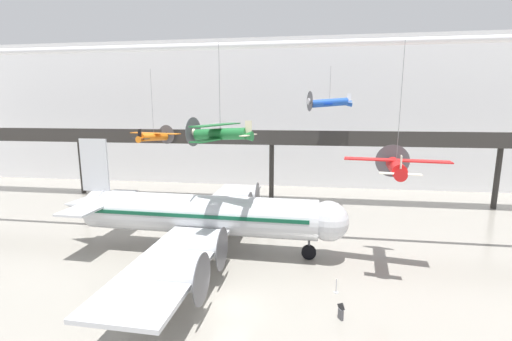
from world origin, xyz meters
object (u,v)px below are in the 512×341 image
suspended_plane_green_biplane (220,134)px  info_sign_pedestal (341,313)px  stanchion_barrier (336,288)px  suspended_plane_blue_trainer (329,103)px  suspended_plane_orange_highwing (154,137)px  suspended_plane_red_highwing (396,166)px  airliner_silver_main (199,215)px

suspended_plane_green_biplane → info_sign_pedestal: suspended_plane_green_biplane is taller
suspended_plane_green_biplane → stanchion_barrier: bearing=169.7°
suspended_plane_green_biplane → info_sign_pedestal: (9.62, -7.44, -10.82)m
suspended_plane_green_biplane → suspended_plane_blue_trainer: suspended_plane_blue_trainer is taller
suspended_plane_orange_highwing → suspended_plane_red_highwing: suspended_plane_orange_highwing is taller
airliner_silver_main → suspended_plane_orange_highwing: bearing=128.4°
suspended_plane_red_highwing → stanchion_barrier: suspended_plane_red_highwing is taller
stanchion_barrier → suspended_plane_green_biplane: bearing=156.6°
suspended_plane_red_highwing → info_sign_pedestal: suspended_plane_red_highwing is taller
airliner_silver_main → stanchion_barrier: (12.17, -5.72, -3.29)m
suspended_plane_orange_highwing → info_sign_pedestal: 33.60m
info_sign_pedestal → suspended_plane_blue_trainer: bearing=57.9°
suspended_plane_red_highwing → airliner_silver_main: bearing=93.6°
suspended_plane_green_biplane → stanchion_barrier: (9.61, -4.16, -10.95)m
stanchion_barrier → suspended_plane_orange_highwing: bearing=139.0°
suspended_plane_orange_highwing → info_sign_pedestal: bearing=-121.5°
suspended_plane_orange_highwing → stanchion_barrier: 31.47m
suspended_plane_orange_highwing → info_sign_pedestal: size_ratio=8.07×
suspended_plane_orange_highwing → suspended_plane_red_highwing: 31.37m
suspended_plane_orange_highwing → suspended_plane_blue_trainer: suspended_plane_blue_trainer is taller
stanchion_barrier → info_sign_pedestal: info_sign_pedestal is taller
suspended_plane_orange_highwing → stanchion_barrier: (22.69, -19.72, -9.30)m
airliner_silver_main → suspended_plane_red_highwing: bearing=-3.0°
suspended_plane_orange_highwing → suspended_plane_blue_trainer: (23.07, 1.75, 4.41)m
suspended_plane_green_biplane → suspended_plane_blue_trainer: 20.18m
airliner_silver_main → suspended_plane_orange_highwing: size_ratio=3.13×
suspended_plane_orange_highwing → suspended_plane_blue_trainer: 23.55m
suspended_plane_red_highwing → stanchion_barrier: bearing=141.4°
suspended_plane_blue_trainer → stanchion_barrier: bearing=72.6°
suspended_plane_blue_trainer → info_sign_pedestal: suspended_plane_blue_trainer is taller
suspended_plane_green_biplane → suspended_plane_blue_trainer: (9.98, 17.32, 2.76)m
info_sign_pedestal → airliner_silver_main: bearing=112.3°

